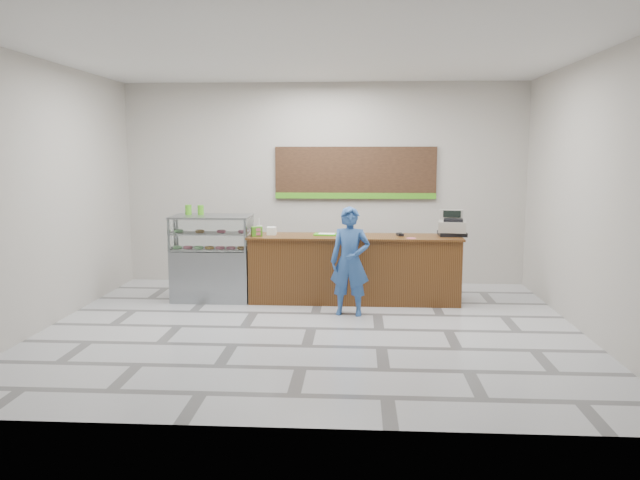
# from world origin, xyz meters

# --- Properties ---
(floor) EXTENTS (7.00, 7.00, 0.00)m
(floor) POSITION_xyz_m (0.00, 0.00, 0.00)
(floor) COLOR #BBBBC0
(floor) RESTS_ON ground
(back_wall) EXTENTS (7.00, 0.00, 7.00)m
(back_wall) POSITION_xyz_m (0.00, 3.00, 1.75)
(back_wall) COLOR #B6B0A7
(back_wall) RESTS_ON floor
(ceiling) EXTENTS (7.00, 7.00, 0.00)m
(ceiling) POSITION_xyz_m (0.00, 0.00, 3.50)
(ceiling) COLOR silver
(ceiling) RESTS_ON back_wall
(sales_counter) EXTENTS (3.26, 0.76, 1.03)m
(sales_counter) POSITION_xyz_m (0.55, 1.55, 0.52)
(sales_counter) COLOR brown
(sales_counter) RESTS_ON floor
(display_case) EXTENTS (1.22, 0.72, 1.33)m
(display_case) POSITION_xyz_m (-1.67, 1.55, 0.68)
(display_case) COLOR gray
(display_case) RESTS_ON floor
(menu_board) EXTENTS (2.80, 0.06, 0.90)m
(menu_board) POSITION_xyz_m (0.55, 2.96, 1.93)
(menu_board) COLOR black
(menu_board) RESTS_ON back_wall
(cash_register) EXTENTS (0.47, 0.49, 0.39)m
(cash_register) POSITION_xyz_m (2.05, 1.68, 1.18)
(cash_register) COLOR black
(cash_register) RESTS_ON sales_counter
(card_terminal) EXTENTS (0.11, 0.17, 0.04)m
(card_terminal) POSITION_xyz_m (1.25, 1.60, 1.05)
(card_terminal) COLOR black
(card_terminal) RESTS_ON sales_counter
(serving_tray) EXTENTS (0.36, 0.27, 0.02)m
(serving_tray) POSITION_xyz_m (0.10, 1.64, 1.04)
(serving_tray) COLOR #39C60E
(serving_tray) RESTS_ON sales_counter
(napkin_box) EXTENTS (0.15, 0.15, 0.12)m
(napkin_box) POSITION_xyz_m (-0.74, 1.60, 1.09)
(napkin_box) COLOR white
(napkin_box) RESTS_ON sales_counter
(straw_cup) EXTENTS (0.09, 0.09, 0.13)m
(straw_cup) POSITION_xyz_m (-0.95, 1.74, 1.09)
(straw_cup) COLOR silver
(straw_cup) RESTS_ON sales_counter
(promo_box) EXTENTS (0.19, 0.15, 0.14)m
(promo_box) POSITION_xyz_m (-0.94, 1.43, 1.10)
(promo_box) COLOR #489F1C
(promo_box) RESTS_ON sales_counter
(donut_decal) EXTENTS (0.15, 0.15, 0.00)m
(donut_decal) POSITION_xyz_m (1.40, 1.32, 1.03)
(donut_decal) COLOR #CE5A76
(donut_decal) RESTS_ON sales_counter
(green_cup_left) EXTENTS (0.10, 0.10, 0.16)m
(green_cup_left) POSITION_xyz_m (-2.06, 1.66, 1.41)
(green_cup_left) COLOR #489F1C
(green_cup_left) RESTS_ON display_case
(green_cup_right) EXTENTS (0.10, 0.10, 0.15)m
(green_cup_right) POSITION_xyz_m (-1.87, 1.68, 1.40)
(green_cup_right) COLOR #489F1C
(green_cup_right) RESTS_ON display_case
(customer) EXTENTS (0.61, 0.44, 1.54)m
(customer) POSITION_xyz_m (0.49, 0.75, 0.77)
(customer) COLOR #2B5294
(customer) RESTS_ON floor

